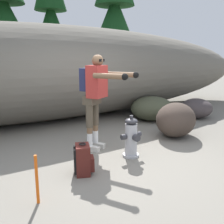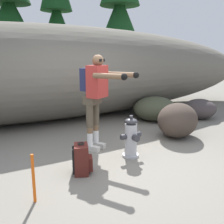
# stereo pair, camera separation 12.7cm
# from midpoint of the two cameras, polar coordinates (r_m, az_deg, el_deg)

# --- Properties ---
(ground_plane) EXTENTS (56.00, 56.00, 0.04)m
(ground_plane) POSITION_cam_midpoint_polar(r_m,az_deg,el_deg) (4.31, 2.95, -11.15)
(ground_plane) COLOR slate
(dirt_embankment) EXTENTS (14.62, 3.20, 2.52)m
(dirt_embankment) POSITION_cam_midpoint_polar(r_m,az_deg,el_deg) (7.20, -12.31, 8.60)
(dirt_embankment) COLOR #666056
(dirt_embankment) RESTS_ON ground_plane
(fire_hydrant) EXTENTS (0.39, 0.34, 0.72)m
(fire_hydrant) POSITION_cam_midpoint_polar(r_m,az_deg,el_deg) (4.39, 5.08, -5.81)
(fire_hydrant) COLOR #B2B2B7
(fire_hydrant) RESTS_ON ground_plane
(utility_worker) EXTENTS (0.84, 1.03, 1.72)m
(utility_worker) POSITION_cam_midpoint_polar(r_m,az_deg,el_deg) (4.54, -2.65, 4.77)
(utility_worker) COLOR beige
(utility_worker) RESTS_ON ground_plane
(spare_backpack) EXTENTS (0.35, 0.35, 0.47)m
(spare_backpack) POSITION_cam_midpoint_polar(r_m,az_deg,el_deg) (3.83, -5.81, -10.47)
(spare_backpack) COLOR #511E19
(spare_backpack) RESTS_ON ground_plane
(boulder_large) EXTENTS (1.52, 1.48, 0.64)m
(boulder_large) POSITION_cam_midpoint_polar(r_m,az_deg,el_deg) (6.98, 10.06, 0.79)
(boulder_large) COLOR #3E422F
(boulder_large) RESTS_ON ground_plane
(boulder_mid) EXTENTS (1.31, 1.25, 0.73)m
(boulder_mid) POSITION_cam_midpoint_polar(r_m,az_deg,el_deg) (5.63, 15.04, -1.76)
(boulder_mid) COLOR #41352D
(boulder_mid) RESTS_ON ground_plane
(boulder_small) EXTENTS (0.99, 0.94, 0.55)m
(boulder_small) POSITION_cam_midpoint_polar(r_m,az_deg,el_deg) (7.50, 19.47, 0.70)
(boulder_small) COLOR #3F3738
(boulder_small) RESTS_ON ground_plane
(pine_tree_center) EXTENTS (2.97, 2.97, 6.61)m
(pine_tree_center) POSITION_cam_midpoint_polar(r_m,az_deg,el_deg) (13.04, -21.65, 19.65)
(pine_tree_center) COLOR #47331E
(pine_tree_center) RESTS_ON ground_plane
(pine_tree_right) EXTENTS (2.40, 2.40, 6.71)m
(pine_tree_right) POSITION_cam_midpoint_polar(r_m,az_deg,el_deg) (13.69, -11.92, 19.23)
(pine_tree_right) COLOR #47331E
(pine_tree_right) RESTS_ON ground_plane
(pine_tree_far_right) EXTENTS (2.81, 2.81, 6.74)m
(pine_tree_far_right) POSITION_cam_midpoint_polar(r_m,az_deg,el_deg) (12.47, 2.03, 20.49)
(pine_tree_far_right) COLOR #47331E
(pine_tree_far_right) RESTS_ON ground_plane
(survey_stake) EXTENTS (0.04, 0.04, 0.60)m
(survey_stake) POSITION_cam_midpoint_polar(r_m,az_deg,el_deg) (3.20, -15.99, -14.08)
(survey_stake) COLOR #E55914
(survey_stake) RESTS_ON ground_plane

